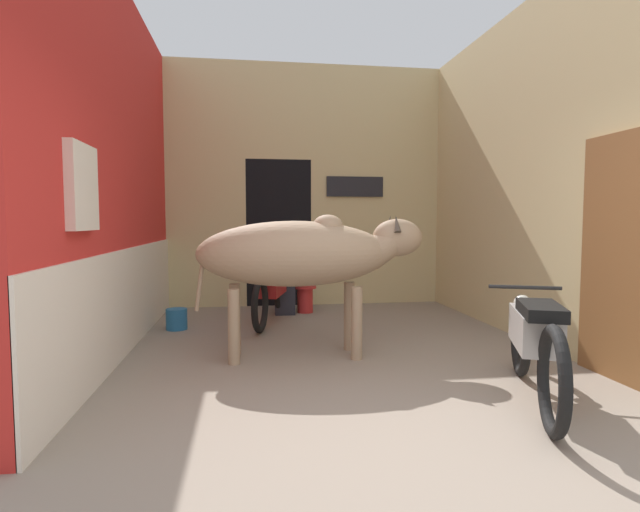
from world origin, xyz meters
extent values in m
plane|color=gray|center=(0.00, 0.00, 0.00)|extent=(30.00, 30.00, 0.00)
cube|color=red|center=(-2.27, 2.57, 1.91)|extent=(0.18, 5.13, 3.82)
cube|color=silver|center=(-2.17, 2.57, 0.54)|extent=(0.03, 5.13, 1.07)
cube|color=silver|center=(-2.15, 1.13, 1.61)|extent=(0.08, 0.56, 0.64)
cube|color=#D1BC84|center=(0.00, 5.22, 3.07)|extent=(4.36, 0.18, 1.50)
cube|color=#D1BC84|center=(-1.57, 5.22, 1.16)|extent=(1.22, 0.18, 2.32)
cube|color=#D1BC84|center=(1.13, 5.22, 1.16)|extent=(2.11, 0.18, 2.32)
cube|color=black|center=(-0.44, 5.58, 1.16)|extent=(1.03, 0.90, 2.32)
cube|color=black|center=(0.79, 5.11, 1.91)|extent=(0.92, 0.03, 0.32)
cube|color=#D1BC84|center=(2.27, 2.57, 1.91)|extent=(0.18, 5.13, 3.82)
cube|color=brown|center=(2.17, 0.92, 1.05)|extent=(0.05, 1.00, 2.10)
ellipsoid|color=tan|center=(-0.48, 2.09, 1.03)|extent=(1.92, 0.70, 0.65)
ellipsoid|color=tan|center=(-0.15, 2.09, 1.30)|extent=(0.31, 0.28, 0.24)
cylinder|color=tan|center=(0.40, 2.09, 1.08)|extent=(0.43, 0.31, 0.43)
ellipsoid|color=tan|center=(0.57, 2.09, 1.19)|extent=(0.51, 0.33, 0.38)
cylinder|color=tan|center=(-1.39, 2.10, 0.81)|extent=(0.13, 0.04, 0.65)
cylinder|color=tan|center=(0.11, 2.28, 0.36)|extent=(0.11, 0.11, 0.72)
cylinder|color=tan|center=(0.11, 1.90, 0.36)|extent=(0.11, 0.11, 0.72)
cylinder|color=tan|center=(-1.07, 2.29, 0.36)|extent=(0.11, 0.11, 0.72)
cylinder|color=tan|center=(-1.07, 1.91, 0.36)|extent=(0.11, 0.11, 0.72)
cone|color=#473D33|center=(0.52, 2.22, 1.33)|extent=(0.07, 0.14, 0.19)
cone|color=#473D33|center=(0.52, 1.96, 1.33)|extent=(0.07, 0.14, 0.19)
torus|color=black|center=(0.96, 0.02, 0.36)|extent=(0.34, 0.69, 0.71)
torus|color=black|center=(1.43, 1.22, 0.36)|extent=(0.34, 0.69, 0.71)
cube|color=#9E9993|center=(1.19, 0.62, 0.54)|extent=(0.52, 0.76, 0.28)
cube|color=black|center=(1.12, 0.44, 0.72)|extent=(0.45, 0.62, 0.09)
cylinder|color=black|center=(1.38, 1.08, 0.80)|extent=(0.55, 0.24, 0.03)
sphere|color=silver|center=(1.41, 1.17, 0.64)|extent=(0.15, 0.15, 0.15)
torus|color=black|center=(-0.79, 3.21, 0.33)|extent=(0.24, 0.66, 0.66)
torus|color=black|center=(-0.46, 4.49, 0.33)|extent=(0.24, 0.66, 0.66)
cube|color=maroon|center=(-0.63, 3.85, 0.51)|extent=(0.45, 0.78, 0.28)
cube|color=black|center=(-0.68, 3.66, 0.69)|extent=(0.40, 0.63, 0.09)
cylinder|color=black|center=(-0.50, 4.35, 0.76)|extent=(0.57, 0.18, 0.03)
sphere|color=silver|center=(-0.47, 4.44, 0.60)|extent=(0.15, 0.15, 0.15)
cube|color=#282833|center=(-0.41, 4.32, 0.20)|extent=(0.29, 0.14, 0.39)
cube|color=#282833|center=(-0.41, 4.41, 0.44)|extent=(0.29, 0.32, 0.11)
cube|color=#386B42|center=(-0.41, 4.48, 0.68)|extent=(0.41, 0.20, 0.47)
sphere|color=tan|center=(-0.41, 4.48, 1.02)|extent=(0.20, 0.20, 0.20)
cylinder|color=red|center=(-0.10, 4.47, 0.18)|extent=(0.23, 0.23, 0.36)
cylinder|color=red|center=(-0.10, 4.47, 0.38)|extent=(0.33, 0.33, 0.04)
cylinder|color=#23669E|center=(-1.82, 3.55, 0.13)|extent=(0.26, 0.26, 0.26)
camera|label=1|loc=(-0.94, -2.80, 1.36)|focal=28.00mm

